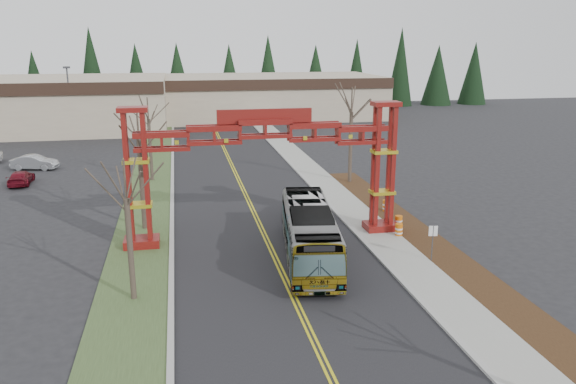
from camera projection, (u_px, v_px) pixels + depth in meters
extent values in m
cube|color=black|center=(252.00, 209.00, 43.90)|extent=(12.00, 110.00, 0.02)
cube|color=gold|center=(251.00, 209.00, 43.87)|extent=(0.12, 100.00, 0.01)
cube|color=gold|center=(254.00, 208.00, 43.92)|extent=(0.12, 100.00, 0.01)
cube|color=#A2A19C|center=(328.00, 204.00, 45.03)|extent=(0.30, 110.00, 0.15)
cube|color=gray|center=(345.00, 203.00, 45.30)|extent=(2.60, 110.00, 0.14)
cube|color=black|center=(467.00, 273.00, 31.58)|extent=(2.60, 50.00, 0.12)
cube|color=#374924|center=(147.00, 214.00, 42.40)|extent=(4.00, 110.00, 0.08)
cube|color=#A2A19C|center=(172.00, 212.00, 42.74)|extent=(0.30, 110.00, 0.15)
cube|color=#610C0C|center=(142.00, 242.00, 35.70)|extent=(2.20, 1.60, 0.60)
cube|color=#610C0C|center=(128.00, 179.00, 34.15)|extent=(0.28, 0.28, 8.00)
cube|color=#610C0C|center=(146.00, 178.00, 34.35)|extent=(0.28, 0.28, 8.00)
cube|color=#610C0C|center=(128.00, 176.00, 34.81)|extent=(0.28, 0.28, 8.00)
cube|color=#610C0C|center=(147.00, 175.00, 35.02)|extent=(0.28, 0.28, 8.00)
cube|color=gold|center=(139.00, 205.00, 35.05)|extent=(1.60, 1.10, 0.22)
cube|color=gold|center=(136.00, 161.00, 34.32)|extent=(1.60, 1.10, 0.22)
cube|color=#610C0C|center=(132.00, 109.00, 33.50)|extent=(1.80, 1.20, 0.30)
cube|color=#610C0C|center=(380.00, 227.00, 38.68)|extent=(2.20, 1.60, 0.60)
cube|color=#610C0C|center=(377.00, 167.00, 37.13)|extent=(0.28, 0.28, 8.00)
cube|color=#610C0C|center=(393.00, 167.00, 37.34)|extent=(0.28, 0.28, 8.00)
cube|color=#610C0C|center=(374.00, 165.00, 37.80)|extent=(0.28, 0.28, 8.00)
cube|color=#610C0C|center=(389.00, 165.00, 38.00)|extent=(0.28, 0.28, 8.00)
cube|color=gold|center=(382.00, 192.00, 38.03)|extent=(1.60, 1.10, 0.22)
cube|color=gold|center=(384.00, 151.00, 37.31)|extent=(1.60, 1.10, 0.22)
cube|color=#610C0C|center=(386.00, 104.00, 36.49)|extent=(1.80, 1.20, 0.30)
cube|color=#610C0C|center=(265.00, 126.00, 35.32)|extent=(16.00, 0.90, 1.00)
cube|color=#610C0C|center=(265.00, 140.00, 35.55)|extent=(16.00, 0.90, 0.60)
cube|color=maroon|center=(265.00, 116.00, 35.15)|extent=(6.00, 0.25, 0.90)
cube|color=tan|center=(5.00, 105.00, 81.86)|extent=(46.00, 22.00, 7.50)
cube|color=tan|center=(267.00, 96.00, 96.97)|extent=(38.00, 20.00, 7.00)
cube|color=black|center=(277.00, 85.00, 86.70)|extent=(38.00, 0.40, 1.60)
cone|color=black|center=(38.00, 77.00, 100.19)|extent=(5.60, 5.60, 13.00)
cylinder|color=#382D26|center=(42.00, 109.00, 101.67)|extent=(0.80, 0.80, 1.60)
cone|color=black|center=(88.00, 76.00, 101.77)|extent=(5.60, 5.60, 13.00)
cylinder|color=#382D26|center=(91.00, 108.00, 103.26)|extent=(0.80, 0.80, 1.60)
cone|color=black|center=(136.00, 76.00, 103.36)|extent=(5.60, 5.60, 13.00)
cylinder|color=#382D26|center=(138.00, 107.00, 104.84)|extent=(0.80, 0.80, 1.60)
cone|color=black|center=(183.00, 75.00, 104.95)|extent=(5.60, 5.60, 13.00)
cylinder|color=#382D26|center=(184.00, 106.00, 106.43)|extent=(0.80, 0.80, 1.60)
cone|color=black|center=(228.00, 75.00, 106.53)|extent=(5.60, 5.60, 13.00)
cylinder|color=#382D26|center=(229.00, 105.00, 108.01)|extent=(0.80, 0.80, 1.60)
cone|color=black|center=(272.00, 74.00, 108.12)|extent=(5.60, 5.60, 13.00)
cylinder|color=#382D26|center=(273.00, 104.00, 109.60)|extent=(0.80, 0.80, 1.60)
cone|color=black|center=(315.00, 74.00, 109.70)|extent=(5.60, 5.60, 13.00)
cylinder|color=#382D26|center=(315.00, 103.00, 111.18)|extent=(0.80, 0.80, 1.60)
cone|color=black|center=(357.00, 73.00, 111.29)|extent=(5.60, 5.60, 13.00)
cylinder|color=#382D26|center=(356.00, 102.00, 112.77)|extent=(0.80, 0.80, 1.60)
cone|color=black|center=(397.00, 73.00, 112.87)|extent=(5.60, 5.60, 13.00)
cylinder|color=#382D26|center=(396.00, 102.00, 114.35)|extent=(0.80, 0.80, 1.60)
cone|color=black|center=(437.00, 73.00, 114.46)|extent=(5.60, 5.60, 13.00)
cylinder|color=#382D26|center=(435.00, 101.00, 115.94)|extent=(0.80, 0.80, 1.60)
cone|color=black|center=(475.00, 72.00, 116.04)|extent=(5.60, 5.60, 13.00)
cylinder|color=#382D26|center=(472.00, 100.00, 117.52)|extent=(0.80, 0.80, 1.60)
imported|color=#93959A|center=(309.00, 233.00, 33.43)|extent=(4.40, 12.00, 3.27)
imported|color=#A5A8AD|center=(295.00, 210.00, 41.42)|extent=(2.37, 4.23, 1.32)
imported|color=maroon|center=(21.00, 178.00, 51.22)|extent=(1.95, 4.44, 1.27)
imported|color=#A7AAAE|center=(35.00, 162.00, 57.17)|extent=(4.78, 2.52, 1.50)
cylinder|color=#382D26|center=(130.00, 250.00, 27.79)|extent=(0.29, 0.29, 5.34)
cylinder|color=#382D26|center=(125.00, 180.00, 26.86)|extent=(0.11, 0.11, 2.01)
cylinder|color=#382D26|center=(142.00, 185.00, 38.35)|extent=(0.33, 0.33, 6.40)
cylinder|color=#382D26|center=(138.00, 123.00, 37.25)|extent=(0.12, 0.12, 2.28)
cylinder|color=#382D26|center=(150.00, 150.00, 52.02)|extent=(0.30, 0.30, 5.82)
cylinder|color=#382D26|center=(148.00, 109.00, 51.02)|extent=(0.11, 0.11, 2.06)
cylinder|color=#382D26|center=(350.00, 148.00, 51.23)|extent=(0.33, 0.33, 6.55)
cylinder|color=#382D26|center=(352.00, 100.00, 50.11)|extent=(0.13, 0.13, 2.29)
cylinder|color=#3F3F44|center=(70.00, 104.00, 73.67)|extent=(0.21, 0.21, 9.32)
cube|color=#3F3F44|center=(66.00, 67.00, 72.44)|extent=(0.83, 0.41, 0.26)
cylinder|color=#3F3F44|center=(432.00, 244.00, 33.00)|extent=(0.06, 0.06, 2.27)
cube|color=white|center=(433.00, 231.00, 32.79)|extent=(0.51, 0.13, 0.62)
cylinder|color=#D8640C|center=(399.00, 231.00, 37.43)|extent=(0.49, 0.49, 0.93)
cylinder|color=white|center=(399.00, 229.00, 37.39)|extent=(0.50, 0.50, 0.11)
cylinder|color=white|center=(399.00, 233.00, 37.46)|extent=(0.50, 0.50, 0.11)
cylinder|color=#D8640C|center=(398.00, 223.00, 38.97)|extent=(0.51, 0.51, 0.99)
cylinder|color=white|center=(399.00, 221.00, 38.93)|extent=(0.53, 0.53, 0.12)
cylinder|color=white|center=(398.00, 225.00, 39.01)|extent=(0.53, 0.53, 0.12)
cylinder|color=#D8640C|center=(386.00, 206.00, 42.86)|extent=(0.51, 0.51, 0.98)
cylinder|color=white|center=(386.00, 204.00, 42.82)|extent=(0.53, 0.53, 0.12)
cylinder|color=white|center=(386.00, 208.00, 42.90)|extent=(0.53, 0.53, 0.12)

